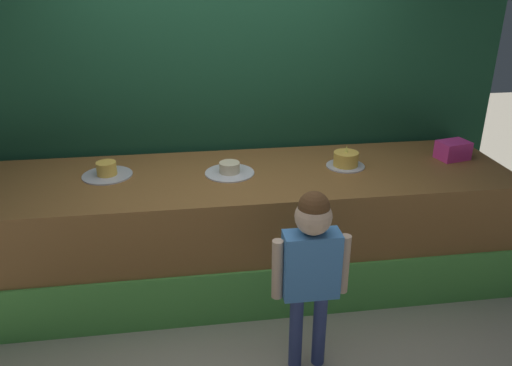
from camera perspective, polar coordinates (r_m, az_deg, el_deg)
name	(u,v)px	position (r m, az deg, el deg)	size (l,w,h in m)	color
ground_plane	(240,320)	(3.67, -1.86, -15.18)	(12.00, 12.00, 0.00)	#ADA38E
stage_platform	(231,229)	(3.85, -2.81, -5.23)	(4.10, 1.06, 0.89)	brown
curtain_backdrop	(221,64)	(4.06, -4.00, 13.19)	(4.59, 0.08, 3.14)	#19472D
child_figure	(311,259)	(2.91, 6.23, -8.49)	(0.45, 0.21, 1.17)	#3F4C8C
pink_box	(453,150)	(4.22, 21.26, 3.47)	(0.23, 0.17, 0.14)	#F33A9F
cake_left	(107,171)	(3.77, -16.42, 1.29)	(0.35, 0.35, 0.10)	silver
cake_center	(230,170)	(3.67, -2.99, 1.50)	(0.36, 0.36, 0.09)	silver
cake_right	(346,160)	(3.84, 10.06, 2.55)	(0.29, 0.29, 0.17)	silver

